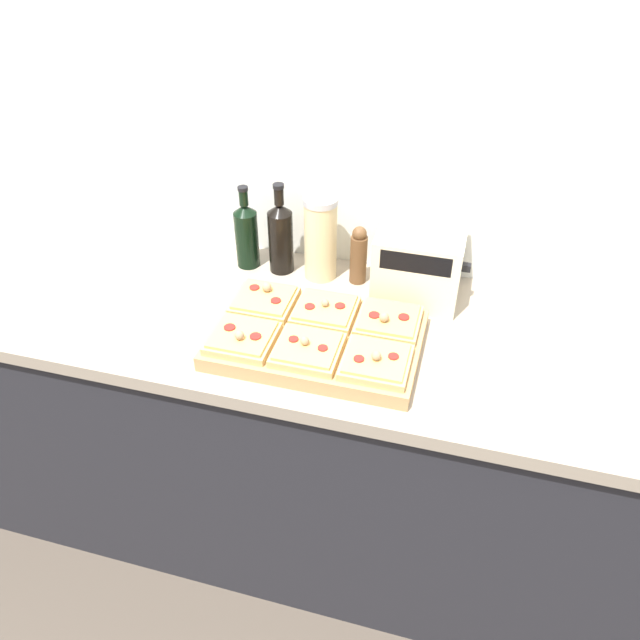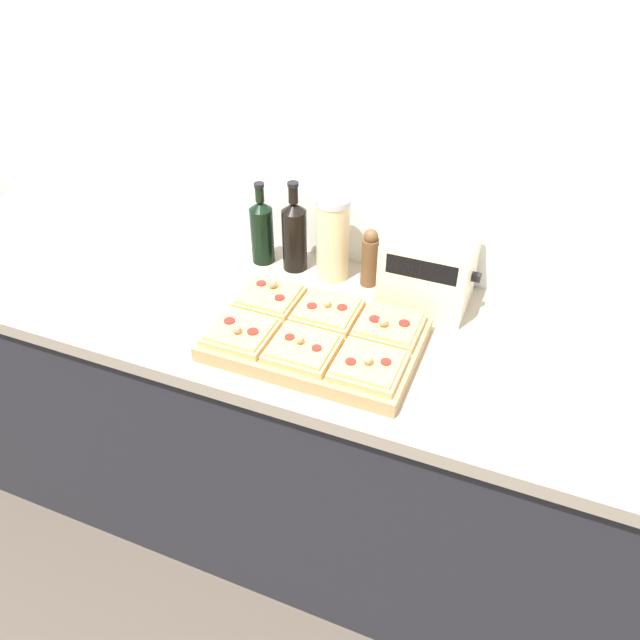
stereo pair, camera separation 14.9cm
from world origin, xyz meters
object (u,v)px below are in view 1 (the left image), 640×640
cutting_board (317,339)px  grain_jar_tall (320,238)px  wine_bottle (281,236)px  toaster_oven (419,264)px  olive_oil_bottle (246,234)px  pepper_mill (359,255)px

cutting_board → grain_jar_tall: grain_jar_tall is taller
wine_bottle → toaster_oven: wine_bottle is taller
olive_oil_bottle → grain_jar_tall: 0.23m
olive_oil_bottle → toaster_oven: olive_oil_bottle is taller
olive_oil_bottle → pepper_mill: olive_oil_bottle is taller
wine_bottle → toaster_oven: (0.41, -0.02, -0.01)m
cutting_board → pepper_mill: (0.04, 0.32, 0.07)m
olive_oil_bottle → cutting_board: bearing=-46.3°
olive_oil_bottle → pepper_mill: (0.34, 0.00, -0.02)m
grain_jar_tall → pepper_mill: 0.12m
cutting_board → toaster_oven: bearing=54.7°
pepper_mill → grain_jar_tall: bearing=-180.0°
olive_oil_bottle → wine_bottle: 0.11m
wine_bottle → toaster_oven: 0.41m
wine_bottle → grain_jar_tall: size_ratio=1.09×
olive_oil_bottle → toaster_oven: bearing=-2.5°
cutting_board → olive_oil_bottle: (-0.31, 0.32, 0.09)m
grain_jar_tall → wine_bottle: bearing=-180.0°
olive_oil_bottle → grain_jar_tall: olive_oil_bottle is taller
wine_bottle → toaster_oven: size_ratio=1.08×
wine_bottle → grain_jar_tall: 0.12m
olive_oil_bottle → grain_jar_tall: size_ratio=1.01×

